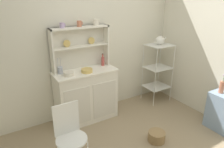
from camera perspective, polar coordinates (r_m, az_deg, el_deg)
name	(u,v)px	position (r m, az deg, el deg)	size (l,w,h in m)	color
wall_back	(90,42)	(3.52, -5.95, 8.61)	(3.84, 0.05, 2.50)	silver
hutch_cabinet	(86,95)	(3.47, -7.11, -5.69)	(1.01, 0.45, 0.87)	white
hutch_shelf_unit	(80,44)	(3.34, -8.90, 8.05)	(0.94, 0.18, 0.67)	silver
bakers_rack	(158,66)	(4.08, 12.46, 2.10)	(0.46, 0.39, 1.13)	silver
side_shelf_blue	(224,113)	(3.67, 28.44, -9.42)	(0.28, 0.48, 0.59)	#849EBC
wire_chair	(69,132)	(2.53, -11.59, -15.30)	(0.36, 0.36, 0.85)	white
floor_basket	(157,136)	(3.20, 12.14, -16.41)	(0.25, 0.25, 0.15)	#93754C
cup_lilac_0	(62,25)	(3.16, -13.53, 12.87)	(0.08, 0.07, 0.08)	#B79ECC
cup_terracotta_1	(79,24)	(3.25, -8.94, 13.49)	(0.08, 0.07, 0.09)	#C67556
cup_cream_2	(96,22)	(3.37, -4.41, 13.98)	(0.09, 0.08, 0.09)	silver
bowl_mixing_large	(69,74)	(3.14, -11.79, 0.06)	(0.15, 0.15, 0.06)	silver
bowl_floral_medium	(87,70)	(3.24, -6.92, 0.97)	(0.18, 0.18, 0.05)	#DBB760
jam_bottle	(103,61)	(3.51, -2.53, 3.64)	(0.05, 0.05, 0.21)	#B74C47
utensil_jar	(60,70)	(3.24, -14.04, 1.10)	(0.08, 0.08, 0.24)	#B2B7C6
porcelain_teapot	(160,40)	(3.96, 13.01, 8.98)	(0.25, 0.16, 0.18)	white
flower_vase	(222,86)	(3.55, 27.93, -3.01)	(0.07, 0.07, 0.33)	#C67556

